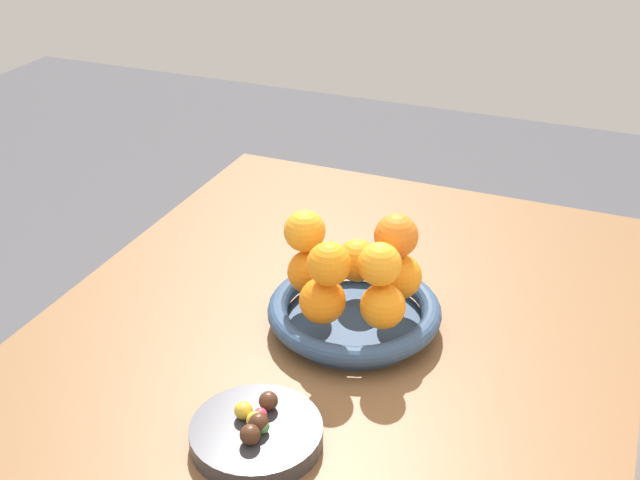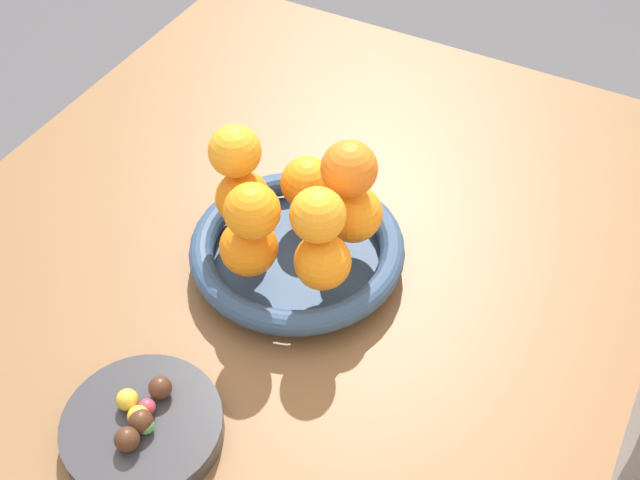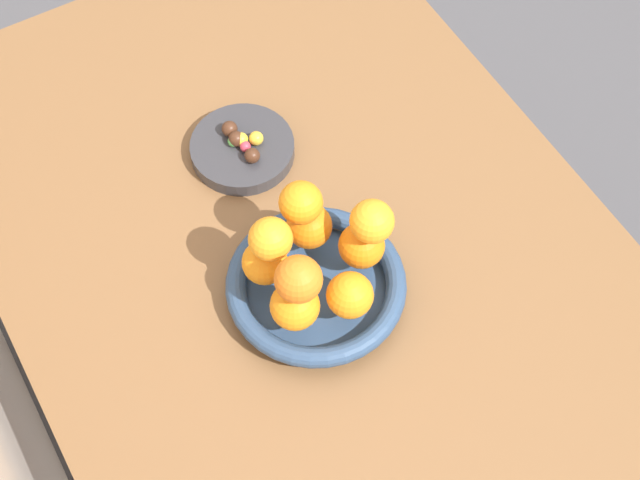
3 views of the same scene
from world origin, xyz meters
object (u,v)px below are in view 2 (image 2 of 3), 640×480
object	(u,v)px
orange_1	(251,248)
candy_ball_2	(127,400)
orange_8	(252,211)
orange_7	(349,169)
dining_table	(246,360)
candy_dish	(144,428)
fruit_bowl	(297,251)
candy_ball_1	(146,407)
candy_ball_4	(138,416)
candy_ball_3	(158,387)
orange_0	(243,198)
candy_ball_0	(146,426)
orange_5	(318,215)
candy_ball_5	(127,439)
orange_2	(323,262)
orange_3	(353,214)
orange_4	(307,183)
orange_6	(235,151)
candy_ball_6	(141,421)

from	to	relation	value
orange_1	candy_ball_2	world-z (taller)	orange_1
orange_8	orange_7	bearing A→B (deg)	149.18
dining_table	candy_dish	bearing A→B (deg)	0.29
fruit_bowl	orange_1	xyz separation A→B (m)	(0.06, -0.02, 0.05)
orange_1	orange_8	world-z (taller)	orange_8
dining_table	candy_ball_1	size ratio (longest dim) A/B	73.07
dining_table	candy_ball_2	xyz separation A→B (m)	(0.15, -0.02, 0.12)
candy_ball_4	candy_ball_3	bearing A→B (deg)	-175.56
fruit_bowl	orange_0	bearing A→B (deg)	-91.04
candy_ball_0	candy_ball_2	xyz separation A→B (m)	(-0.01, -0.03, 0.00)
candy_ball_1	orange_5	bearing A→B (deg)	161.91
fruit_bowl	orange_1	size ratio (longest dim) A/B	3.89
dining_table	candy_ball_3	size ratio (longest dim) A/B	51.67
orange_8	candy_ball_5	xyz separation A→B (m)	(0.21, -0.00, -0.09)
candy_ball_3	orange_0	bearing A→B (deg)	-169.52
orange_1	candy_ball_1	distance (m)	0.18
candy_dish	orange_2	xyz separation A→B (m)	(-0.20, 0.07, 0.06)
candy_dish	orange_3	bearing A→B (deg)	165.94
orange_4	candy_ball_1	xyz separation A→B (m)	(0.28, -0.01, -0.04)
candy_ball_3	candy_ball_4	bearing A→B (deg)	4.44
fruit_bowl	orange_4	xyz separation A→B (m)	(-0.05, -0.02, 0.05)
orange_6	orange_7	xyz separation A→B (m)	(-0.03, 0.11, 0.00)
orange_5	candy_ball_6	size ratio (longest dim) A/B	2.46
candy_dish	candy_ball_0	xyz separation A→B (m)	(0.00, 0.01, 0.02)
candy_ball_1	candy_ball_4	bearing A→B (deg)	3.78
candy_dish	orange_7	size ratio (longest dim) A/B	2.55
candy_ball_6	candy_ball_4	bearing A→B (deg)	-121.06
orange_7	candy_ball_1	xyz separation A→B (m)	(0.26, -0.06, -0.10)
orange_5	orange_3	bearing A→B (deg)	175.09
candy_dish	candy_ball_1	bearing A→B (deg)	-172.30
candy_ball_0	orange_3	bearing A→B (deg)	167.97
orange_0	orange_1	distance (m)	0.07
orange_5	candy_ball_1	bearing A→B (deg)	-18.09
candy_ball_6	orange_6	bearing A→B (deg)	-167.61
orange_1	candy_ball_6	world-z (taller)	orange_1
orange_1	orange_4	xyz separation A→B (m)	(-0.11, 0.00, -0.00)
orange_8	orange_6	bearing A→B (deg)	-137.44
candy_ball_2	candy_ball_6	distance (m)	0.03
fruit_bowl	candy_ball_0	xyz separation A→B (m)	(0.25, -0.01, 0.01)
candy_ball_1	candy_ball_6	xyz separation A→B (m)	(0.02, 0.01, 0.00)
orange_5	orange_8	distance (m)	0.06
dining_table	orange_8	xyz separation A→B (m)	(-0.02, 0.01, 0.21)
orange_3	candy_ball_0	world-z (taller)	orange_3
fruit_bowl	candy_ball_2	xyz separation A→B (m)	(0.23, -0.04, 0.01)
candy_dish	fruit_bowl	bearing A→B (deg)	174.97
orange_3	orange_4	xyz separation A→B (m)	(-0.02, -0.06, -0.00)
orange_2	candy_ball_0	bearing A→B (deg)	-16.50
orange_2	candy_ball_5	bearing A→B (deg)	-16.21
orange_7	candy_ball_3	size ratio (longest dim) A/B	2.64
orange_2	candy_ball_6	xyz separation A→B (m)	(0.21, -0.07, -0.04)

